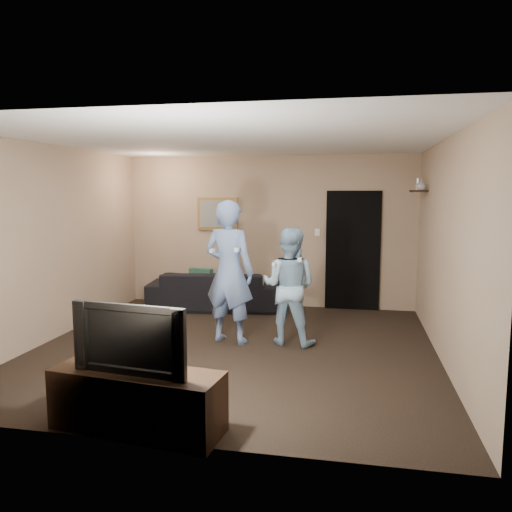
% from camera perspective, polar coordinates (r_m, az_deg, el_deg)
% --- Properties ---
extents(ground, '(5.00, 5.00, 0.00)m').
position_cam_1_polar(ground, '(6.48, -2.43, -10.42)').
color(ground, black).
rests_on(ground, ground).
extents(ceiling, '(5.00, 5.00, 0.04)m').
position_cam_1_polar(ceiling, '(6.21, -2.57, 13.09)').
color(ceiling, silver).
rests_on(ceiling, wall_back).
extents(wall_back, '(5.00, 0.04, 2.60)m').
position_cam_1_polar(wall_back, '(8.65, 1.40, 2.83)').
color(wall_back, tan).
rests_on(wall_back, ground).
extents(wall_front, '(5.00, 0.04, 2.60)m').
position_cam_1_polar(wall_front, '(3.85, -11.29, -2.88)').
color(wall_front, tan).
rests_on(wall_front, ground).
extents(wall_left, '(0.04, 5.00, 2.60)m').
position_cam_1_polar(wall_left, '(7.22, -22.17, 1.41)').
color(wall_left, tan).
rests_on(wall_left, ground).
extents(wall_right, '(0.04, 5.00, 2.60)m').
position_cam_1_polar(wall_right, '(6.13, 20.86, 0.52)').
color(wall_right, tan).
rests_on(wall_right, ground).
extents(sofa, '(2.28, 1.12, 0.64)m').
position_cam_1_polar(sofa, '(8.55, -4.77, -3.88)').
color(sofa, black).
rests_on(sofa, ground).
extents(throw_pillow, '(0.42, 0.20, 0.40)m').
position_cam_1_polar(throw_pillow, '(8.58, -6.30, -2.77)').
color(throw_pillow, '#164333').
rests_on(throw_pillow, sofa).
extents(painting_frame, '(0.72, 0.05, 0.57)m').
position_cam_1_polar(painting_frame, '(8.81, -4.42, 4.84)').
color(painting_frame, olive).
rests_on(painting_frame, wall_back).
extents(painting_canvas, '(0.62, 0.01, 0.47)m').
position_cam_1_polar(painting_canvas, '(8.78, -4.47, 4.84)').
color(painting_canvas, slate).
rests_on(painting_canvas, painting_frame).
extents(doorway, '(0.90, 0.06, 2.00)m').
position_cam_1_polar(doorway, '(8.53, 11.01, 0.61)').
color(doorway, black).
rests_on(doorway, ground).
extents(light_switch, '(0.08, 0.02, 0.12)m').
position_cam_1_polar(light_switch, '(8.53, 7.02, 2.71)').
color(light_switch, silver).
rests_on(light_switch, wall_back).
extents(wall_shelf, '(0.20, 0.60, 0.03)m').
position_cam_1_polar(wall_shelf, '(7.86, 18.09, 7.06)').
color(wall_shelf, black).
rests_on(wall_shelf, wall_right).
extents(shelf_vase, '(0.17, 0.17, 0.15)m').
position_cam_1_polar(shelf_vase, '(7.60, 18.35, 7.75)').
color(shelf_vase, '#9D9DA1').
rests_on(shelf_vase, wall_shelf).
extents(shelf_figurine, '(0.06, 0.06, 0.18)m').
position_cam_1_polar(shelf_figurine, '(7.94, 18.05, 7.82)').
color(shelf_figurine, '#BCBCC1').
rests_on(shelf_figurine, wall_shelf).
extents(tv_console, '(1.50, 0.65, 0.52)m').
position_cam_1_polar(tv_console, '(4.43, -13.41, -15.78)').
color(tv_console, black).
rests_on(tv_console, ground).
extents(television, '(1.02, 0.26, 0.58)m').
position_cam_1_polar(television, '(4.25, -13.63, -8.94)').
color(television, black).
rests_on(television, tv_console).
extents(wii_player_left, '(0.77, 0.59, 1.88)m').
position_cam_1_polar(wii_player_left, '(6.53, -3.10, -1.82)').
color(wii_player_left, '#6B86BA').
rests_on(wii_player_left, ground).
extents(wii_player_right, '(0.83, 0.70, 1.52)m').
position_cam_1_polar(wii_player_right, '(6.51, 3.80, -3.45)').
color(wii_player_right, '#98BFDD').
rests_on(wii_player_right, ground).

